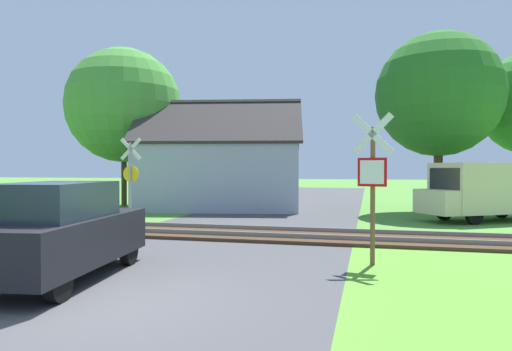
{
  "coord_description": "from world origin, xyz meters",
  "views": [
    {
      "loc": [
        4.03,
        -6.07,
        2.03
      ],
      "look_at": [
        0.5,
        8.15,
        1.8
      ],
      "focal_mm": 32.0,
      "sensor_mm": 36.0,
      "label": 1
    }
  ],
  "objects_px": {
    "house": "(221,172)",
    "parked_car": "(61,231)",
    "crossing_sign_far": "(130,173)",
    "tree_left": "(124,106)",
    "stop_sign_near": "(372,179)",
    "mail_truck": "(486,189)",
    "tree_right": "(439,95)"
  },
  "relations": [
    {
      "from": "stop_sign_near",
      "to": "tree_right",
      "type": "distance_m",
      "value": 13.07
    },
    {
      "from": "crossing_sign_far",
      "to": "tree_left",
      "type": "bearing_deg",
      "value": 119.97
    },
    {
      "from": "crossing_sign_far",
      "to": "tree_left",
      "type": "distance_m",
      "value": 8.01
    },
    {
      "from": "stop_sign_near",
      "to": "mail_truck",
      "type": "xyz_separation_m",
      "value": [
        4.28,
        9.29,
        -0.57
      ]
    },
    {
      "from": "house",
      "to": "crossing_sign_far",
      "type": "bearing_deg",
      "value": -115.59
    },
    {
      "from": "crossing_sign_far",
      "to": "house",
      "type": "relative_size",
      "value": 0.36
    },
    {
      "from": "tree_right",
      "to": "mail_truck",
      "type": "xyz_separation_m",
      "value": [
        1.3,
        -2.93,
        -4.12
      ]
    },
    {
      "from": "tree_right",
      "to": "tree_left",
      "type": "distance_m",
      "value": 15.84
    },
    {
      "from": "house",
      "to": "parked_car",
      "type": "bearing_deg",
      "value": -93.08
    },
    {
      "from": "mail_truck",
      "to": "crossing_sign_far",
      "type": "bearing_deg",
      "value": 71.6
    },
    {
      "from": "house",
      "to": "tree_left",
      "type": "height_order",
      "value": "tree_left"
    },
    {
      "from": "crossing_sign_far",
      "to": "mail_truck",
      "type": "relative_size",
      "value": 0.63
    },
    {
      "from": "tree_right",
      "to": "mail_truck",
      "type": "bearing_deg",
      "value": -66.03
    },
    {
      "from": "house",
      "to": "parked_car",
      "type": "distance_m",
      "value": 15.12
    },
    {
      "from": "crossing_sign_far",
      "to": "house",
      "type": "bearing_deg",
      "value": 72.64
    },
    {
      "from": "tree_left",
      "to": "parked_car",
      "type": "bearing_deg",
      "value": -63.68
    },
    {
      "from": "stop_sign_near",
      "to": "house",
      "type": "relative_size",
      "value": 0.35
    },
    {
      "from": "tree_right",
      "to": "tree_left",
      "type": "relative_size",
      "value": 0.97
    },
    {
      "from": "stop_sign_near",
      "to": "tree_right",
      "type": "bearing_deg",
      "value": -91.51
    },
    {
      "from": "stop_sign_near",
      "to": "mail_truck",
      "type": "height_order",
      "value": "stop_sign_near"
    },
    {
      "from": "stop_sign_near",
      "to": "parked_car",
      "type": "xyz_separation_m",
      "value": [
        -5.48,
        -2.67,
        -0.92
      ]
    },
    {
      "from": "crossing_sign_far",
      "to": "tree_right",
      "type": "relative_size",
      "value": 0.39
    },
    {
      "from": "tree_right",
      "to": "tree_left",
      "type": "height_order",
      "value": "tree_left"
    },
    {
      "from": "parked_car",
      "to": "stop_sign_near",
      "type": "bearing_deg",
      "value": 18.67
    },
    {
      "from": "crossing_sign_far",
      "to": "house",
      "type": "height_order",
      "value": "house"
    },
    {
      "from": "mail_truck",
      "to": "parked_car",
      "type": "relative_size",
      "value": 1.23
    },
    {
      "from": "house",
      "to": "mail_truck",
      "type": "bearing_deg",
      "value": -24.78
    },
    {
      "from": "tree_right",
      "to": "mail_truck",
      "type": "distance_m",
      "value": 5.23
    },
    {
      "from": "stop_sign_near",
      "to": "mail_truck",
      "type": "relative_size",
      "value": 0.62
    },
    {
      "from": "tree_right",
      "to": "tree_left",
      "type": "bearing_deg",
      "value": 179.91
    },
    {
      "from": "stop_sign_near",
      "to": "mail_truck",
      "type": "bearing_deg",
      "value": -102.57
    },
    {
      "from": "house",
      "to": "parked_car",
      "type": "xyz_separation_m",
      "value": [
        1.89,
        -14.97,
        -0.93
      ]
    }
  ]
}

